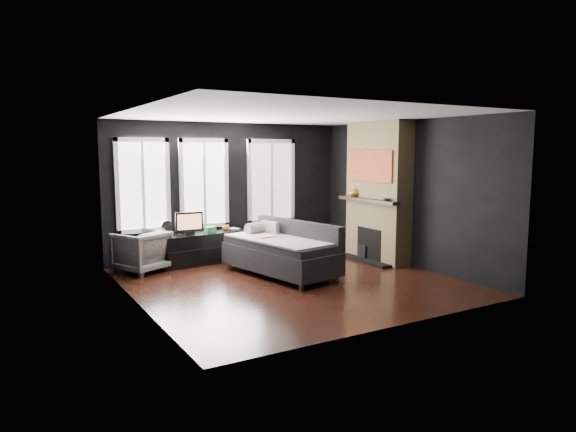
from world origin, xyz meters
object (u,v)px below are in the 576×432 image
sofa (280,249)px  monitor (189,222)px  mantel_vase (354,192)px  media_console (204,248)px  book (230,224)px  armchair (141,249)px  mug (226,227)px

sofa → monitor: monitor is taller
sofa → mantel_vase: size_ratio=11.11×
sofa → monitor: size_ratio=4.07×
media_console → book: size_ratio=7.35×
armchair → book: size_ratio=3.47×
media_console → monitor: bearing=-174.4°
sofa → armchair: (-2.01, 1.45, -0.06)m
book → mantel_vase: mantel_vase is taller
mug → book: 0.16m
armchair → monitor: bearing=158.2°
mantel_vase → book: bearing=152.0°
monitor → book: (0.90, 0.18, -0.12)m
mug → book: bearing=32.3°
armchair → book: (1.83, 0.26, 0.30)m
armchair → media_console: size_ratio=0.47×
armchair → sofa: bearing=117.3°
monitor → armchair: bearing=-171.5°
book → monitor: bearing=-168.9°
book → mantel_vase: size_ratio=1.20×
sofa → media_console: bearing=105.3°
monitor → mantel_vase: (3.07, -0.98, 0.50)m
sofa → armchair: bearing=133.4°
armchair → mug: 1.73m
armchair → mug: bearing=159.2°
media_console → mantel_vase: size_ratio=8.82×
mug → armchair: bearing=-174.0°
sofa → mantel_vase: (1.99, 0.55, 0.86)m
sofa → mantel_vase: 2.24m
media_console → mug: bearing=-4.0°
media_console → book: 0.74m
monitor → book: monitor is taller
mantel_vase → monitor: bearing=162.3°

